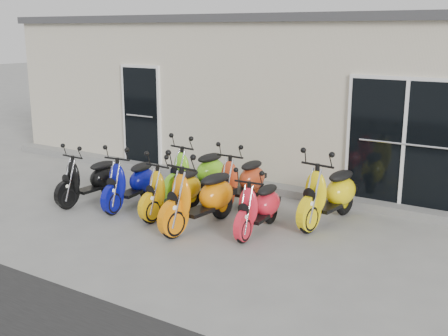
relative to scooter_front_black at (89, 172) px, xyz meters
The scene contains 14 objects.
ground 2.38m from the scooter_front_black, ahead, with size 80.00×80.00×0.00m, color gray.
building 6.09m from the scooter_front_black, 67.59° to the left, with size 14.00×6.00×3.20m, color beige.
roof_cap 6.59m from the scooter_front_black, 67.59° to the left, with size 14.20×6.20×0.16m, color #3F3F42.
front_step 3.33m from the scooter_front_black, 45.97° to the left, with size 14.00×0.40×0.15m, color gray.
door_left 2.77m from the scooter_front_black, 109.93° to the left, with size 1.07×0.08×2.22m, color black.
door_right 5.54m from the scooter_front_black, 27.24° to the left, with size 2.02×0.08×2.22m, color black.
scooter_front_black is the anchor object (origin of this frame).
scooter_front_blue 0.83m from the scooter_front_black, 14.55° to the left, with size 0.58×1.58×1.17m, color #090D85, non-canonical shape.
scooter_front_orange_a 1.74m from the scooter_front_black, ahead, with size 0.56×1.55×1.15m, color #EDAE0A, non-canonical shape.
scooter_front_orange_b 2.47m from the scooter_front_black, ahead, with size 0.64×1.77×1.31m, color orange, non-canonical shape.
scooter_front_red 3.36m from the scooter_front_black, ahead, with size 0.54×1.48×1.09m, color red, non-canonical shape.
scooter_back_green 1.96m from the scooter_front_black, 41.42° to the left, with size 0.62×1.71×1.26m, color #7ADB1F, non-canonical shape.
scooter_back_red 2.75m from the scooter_front_black, 29.06° to the left, with size 0.59×1.62×1.20m, color #BE3E1A, non-canonical shape.
scooter_back_yellow 4.28m from the scooter_front_black, 17.23° to the left, with size 0.64×1.76×1.30m, color yellow, non-canonical shape.
Camera 1 is at (5.06, -7.25, 3.06)m, focal length 45.00 mm.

